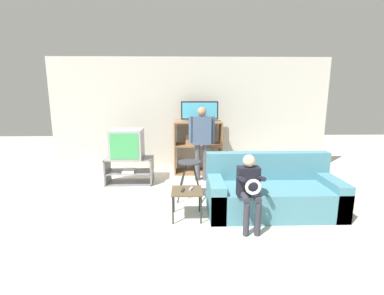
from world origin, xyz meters
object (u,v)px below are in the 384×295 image
Objects in this scene: person_standing_adult at (202,137)px; folding_stool at (190,168)px; television_main at (127,144)px; couch at (272,193)px; media_shelf at (198,147)px; person_seated_child at (249,186)px; remote_control_white at (191,189)px; remote_control_black at (183,190)px; snack_table at (187,194)px; television_flat at (200,112)px; tv_stand at (130,171)px.

folding_stool is at bearing -105.17° from person_standing_adult.
couch is (2.50, -1.39, -0.53)m from television_main.
couch is (1.05, -2.11, -0.31)m from media_shelf.
television_main reaches higher than folding_stool.
media_shelf is at bearing 81.99° from folding_stool.
remote_control_white is at bearing 154.68° from person_seated_child.
folding_stool is 1.35m from person_seated_child.
couch reaches higher than remote_control_black.
snack_table is at bearing -53.76° from television_main.
couch is (1.27, -0.56, -0.26)m from folding_stool.
folding_stool is at bearing 156.04° from couch.
folding_stool is (-0.26, -1.54, -0.84)m from television_flat.
tv_stand is 1.96m from remote_control_black.
couch is at bearing -29.13° from television_main.
person_seated_child is at bearing -77.85° from media_shelf.
person_seated_child is at bearing -20.97° from snack_table.
remote_control_white is at bearing -172.81° from couch.
snack_table is 1.88m from person_standing_adult.
couch is at bearing 8.80° from snack_table.
remote_control_white is at bearing 31.38° from remote_control_black.
remote_control_black is 1.00× the size of remote_control_white.
person_seated_child is (0.78, -0.37, 0.17)m from remote_control_white.
television_flat is at bearing 80.60° from folding_stool.
television_flat reaches higher than person_seated_child.
remote_control_white is 0.07× the size of couch.
tv_stand is 1.52× the size of television_main.
tv_stand is 6.52× the size of remote_control_black.
media_shelf is at bearing 102.15° from person_seated_child.
folding_stool is 1.50× the size of snack_table.
folding_stool is (-0.22, -1.54, -0.05)m from media_shelf.
remote_control_black is 0.14× the size of person_seated_child.
television_main is at bearing -152.03° from tv_stand.
folding_stool is (1.23, -0.83, -0.26)m from television_main.
television_flat reaches higher than television_main.
media_shelf is 0.77× the size of person_standing_adult.
person_seated_child reaches higher than couch.
television_flat is 1.84× the size of snack_table.
remote_control_white is 0.14× the size of person_seated_child.
folding_stool is at bearing 85.73° from snack_table.
media_shelf is 2.66× the size of snack_table.
person_seated_child reaches higher than snack_table.
television_main reaches higher than person_seated_child.
folding_stool is (1.20, -0.84, 0.29)m from tv_stand.
folding_stool is 1.10m from person_standing_adult.
remote_control_black is at bearing -99.10° from television_flat.
snack_table is 0.22× the size of couch.
remote_control_black is (-0.37, -2.32, -0.96)m from television_flat.
media_shelf is at bearing -177.28° from television_flat.
person_seated_child is at bearing -132.62° from couch.
person_seated_child reaches higher than tv_stand.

